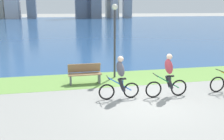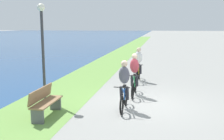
{
  "view_description": "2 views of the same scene",
  "coord_description": "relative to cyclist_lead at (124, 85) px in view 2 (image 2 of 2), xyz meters",
  "views": [
    {
      "loc": [
        -3.01,
        -8.18,
        3.36
      ],
      "look_at": [
        -1.02,
        1.18,
        0.99
      ],
      "focal_mm": 40.11,
      "sensor_mm": 36.0,
      "label": 1
    },
    {
      "loc": [
        -9.14,
        -0.61,
        2.76
      ],
      "look_at": [
        -0.54,
        1.01,
        1.28
      ],
      "focal_mm": 41.7,
      "sensor_mm": 36.0,
      "label": 2
    }
  ],
  "objects": [
    {
      "name": "cyclist_trailing",
      "position": [
        1.85,
        -0.15,
        0.01
      ],
      "size": [
        1.7,
        0.52,
        1.7
      ],
      "color": "black",
      "rests_on": "ground"
    },
    {
      "name": "lamppost_tall",
      "position": [
        0.47,
        3.04,
        1.52
      ],
      "size": [
        0.28,
        0.28,
        3.55
      ],
      "color": "#38383D",
      "rests_on": "ground"
    },
    {
      "name": "ground_plane",
      "position": [
        0.84,
        -0.55,
        -0.83
      ],
      "size": [
        300.0,
        300.0,
        0.0
      ],
      "primitive_type": "plane",
      "color": "gray"
    },
    {
      "name": "grass_strip_bayside",
      "position": [
        0.84,
        2.77,
        -0.83
      ],
      "size": [
        120.0,
        2.63,
        0.01
      ],
      "primitive_type": "cube",
      "color": "#6B9947",
      "rests_on": "ground"
    },
    {
      "name": "cyclist_lead",
      "position": [
        0.0,
        0.0,
        0.0
      ],
      "size": [
        1.57,
        0.52,
        1.66
      ],
      "color": "black",
      "rests_on": "ground"
    },
    {
      "name": "bench_near_path",
      "position": [
        -1.09,
        2.3,
        -0.38
      ],
      "size": [
        1.5,
        0.47,
        0.9
      ],
      "color": "olive",
      "rests_on": "ground"
    },
    {
      "name": "cyclist_distant_rear",
      "position": [
        4.63,
        -0.08,
        0.01
      ],
      "size": [
        1.73,
        0.52,
        1.71
      ],
      "color": "black",
      "rests_on": "ground"
    }
  ]
}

